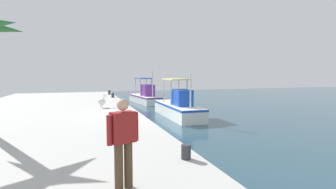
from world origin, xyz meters
The scene contains 8 objects.
quay_pier centered at (0.00, -5.00, 0.40)m, with size 36.00×10.00×0.80m, color #B2B2AD.
fishing_boat_nearest centered at (-11.90, 2.97, 0.62)m, with size 5.70×2.40×3.17m.
fishing_boat_second centered at (-2.91, 3.16, 0.66)m, with size 6.13×1.75×2.99m.
pelican centered at (-3.30, -1.84, 1.20)m, with size 0.87×0.77×0.82m.
fisherman_standing centered at (8.66, -2.19, 1.74)m, with size 0.38×0.61×1.69m.
mooring_bollard_nearest centered at (-13.59, -0.45, 1.02)m, with size 0.26×0.26×0.43m, color #333338.
mooring_bollard_second centered at (-10.18, -0.45, 1.00)m, with size 0.25×0.25×0.40m, color #333338.
mooring_bollard_third centered at (7.45, -0.45, 0.98)m, with size 0.25×0.25×0.37m, color #333338.
Camera 1 is at (13.33, -2.84, 2.95)m, focal length 27.47 mm.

